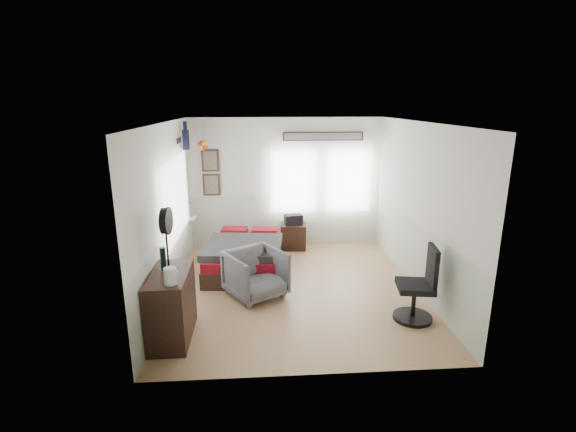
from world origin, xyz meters
name	(u,v)px	position (x,y,z in m)	size (l,w,h in m)	color
ground_plane	(296,289)	(0.00, 0.00, -0.01)	(4.00, 4.50, 0.01)	tan
room_shell	(290,192)	(-0.08, 0.19, 1.61)	(4.02, 4.52, 2.71)	silver
wall_decor	(231,149)	(-1.10, 1.96, 2.10)	(3.55, 1.32, 1.44)	#3C2419
bed	(245,256)	(-0.85, 0.87, 0.28)	(1.45, 1.94, 0.58)	black
dresser	(171,306)	(-1.74, -1.33, 0.45)	(0.48, 1.00, 0.90)	black
armchair	(256,274)	(-0.65, -0.20, 0.38)	(0.81, 0.83, 0.76)	slate
nightstand	(293,236)	(0.13, 1.99, 0.26)	(0.53, 0.42, 0.53)	black
task_chair	(419,290)	(1.64, -1.11, 0.45)	(0.56, 0.56, 1.10)	black
kettle	(171,276)	(-1.65, -1.64, 1.00)	(0.18, 0.15, 0.20)	silver
bottle	(163,258)	(-1.83, -1.18, 1.05)	(0.08, 0.08, 0.30)	black
stand_fan	(166,222)	(-1.73, -1.27, 1.56)	(0.11, 0.35, 0.86)	black
black_bag	(293,219)	(0.13, 1.99, 0.63)	(0.36, 0.23, 0.21)	black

